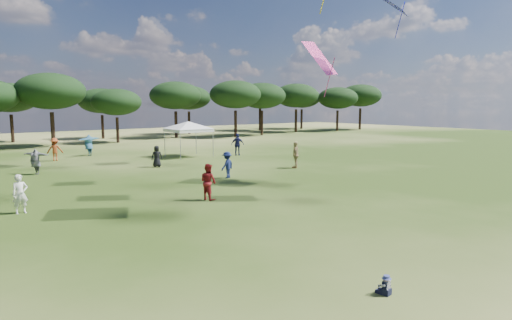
{
  "coord_description": "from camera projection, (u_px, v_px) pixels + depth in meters",
  "views": [
    {
      "loc": [
        -7.75,
        -3.64,
        4.39
      ],
      "look_at": [
        -0.11,
        6.0,
        2.77
      ],
      "focal_mm": 30.0,
      "sensor_mm": 36.0,
      "label": 1
    }
  ],
  "objects": [
    {
      "name": "tree_line",
      "position": [
        34.0,
        94.0,
        45.78
      ],
      "size": [
        108.78,
        17.63,
        7.77
      ],
      "color": "black",
      "rests_on": "ground"
    },
    {
      "name": "toddler",
      "position": [
        386.0,
        286.0,
        9.9
      ],
      "size": [
        0.32,
        0.35,
        0.46
      ],
      "rotation": [
        0.0,
        0.0,
        0.12
      ],
      "color": "black",
      "rests_on": "ground"
    },
    {
      "name": "tent_right",
      "position": [
        188.0,
        123.0,
        35.57
      ],
      "size": [
        6.38,
        6.38,
        3.26
      ],
      "rotation": [
        0.0,
        0.0,
        -0.04
      ],
      "color": "gray",
      "rests_on": "ground"
    },
    {
      "name": "festival_crowd",
      "position": [
        68.0,
        160.0,
        27.07
      ],
      "size": [
        28.52,
        21.97,
        1.93
      ],
      "color": "black",
      "rests_on": "ground"
    }
  ]
}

